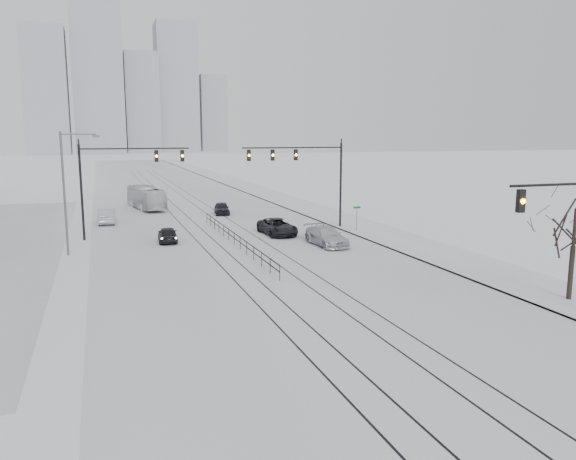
{
  "coord_description": "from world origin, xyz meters",
  "views": [
    {
      "loc": [
        -10.08,
        -13.42,
        8.74
      ],
      "look_at": [
        0.35,
        17.48,
        3.2
      ],
      "focal_mm": 35.0,
      "sensor_mm": 36.0,
      "label": 1
    }
  ],
  "objects_px": {
    "bare_tree": "(576,218)",
    "sedan_nb_far": "(222,208)",
    "sedan_nb_right": "(326,236)",
    "box_truck": "(146,198)",
    "sedan_sb_outer": "(107,216)",
    "sedan_sb_inner": "(168,234)",
    "sedan_nb_front": "(277,227)"
  },
  "relations": [
    {
      "from": "box_truck",
      "to": "sedan_nb_far",
      "type": "bearing_deg",
      "value": 125.86
    },
    {
      "from": "sedan_sb_outer",
      "to": "sedan_nb_right",
      "type": "distance_m",
      "value": 23.94
    },
    {
      "from": "bare_tree",
      "to": "sedan_nb_right",
      "type": "xyz_separation_m",
      "value": [
        -6.31,
        18.28,
        -3.75
      ]
    },
    {
      "from": "sedan_sb_inner",
      "to": "sedan_sb_outer",
      "type": "distance_m",
      "value": 12.75
    },
    {
      "from": "bare_tree",
      "to": "sedan_nb_far",
      "type": "height_order",
      "value": "bare_tree"
    },
    {
      "from": "bare_tree",
      "to": "sedan_sb_outer",
      "type": "bearing_deg",
      "value": 122.45
    },
    {
      "from": "bare_tree",
      "to": "box_truck",
      "type": "bearing_deg",
      "value": 111.53
    },
    {
      "from": "sedan_sb_outer",
      "to": "box_truck",
      "type": "distance_m",
      "value": 11.12
    },
    {
      "from": "sedan_nb_right",
      "to": "box_truck",
      "type": "distance_m",
      "value": 29.94
    },
    {
      "from": "sedan_sb_outer",
      "to": "sedan_nb_front",
      "type": "distance_m",
      "value": 18.29
    },
    {
      "from": "sedan_sb_outer",
      "to": "sedan_nb_right",
      "type": "relative_size",
      "value": 0.9
    },
    {
      "from": "sedan_nb_right",
      "to": "sedan_sb_outer",
      "type": "bearing_deg",
      "value": 129.64
    },
    {
      "from": "bare_tree",
      "to": "sedan_nb_right",
      "type": "bearing_deg",
      "value": 109.03
    },
    {
      "from": "sedan_nb_far",
      "to": "sedan_sb_outer",
      "type": "bearing_deg",
      "value": -159.01
    },
    {
      "from": "sedan_nb_right",
      "to": "box_truck",
      "type": "height_order",
      "value": "box_truck"
    },
    {
      "from": "sedan_sb_outer",
      "to": "box_truck",
      "type": "xyz_separation_m",
      "value": [
        4.64,
        10.08,
        0.58
      ]
    },
    {
      "from": "sedan_nb_right",
      "to": "sedan_sb_inner",
      "type": "bearing_deg",
      "value": 151.32
    },
    {
      "from": "sedan_nb_far",
      "to": "box_truck",
      "type": "distance_m",
      "value": 10.53
    },
    {
      "from": "sedan_nb_front",
      "to": "sedan_nb_far",
      "type": "height_order",
      "value": "sedan_nb_front"
    },
    {
      "from": "box_truck",
      "to": "sedan_sb_outer",
      "type": "bearing_deg",
      "value": 54.9
    },
    {
      "from": "sedan_nb_far",
      "to": "box_truck",
      "type": "bearing_deg",
      "value": 144.28
    },
    {
      "from": "sedan_nb_front",
      "to": "box_truck",
      "type": "relative_size",
      "value": 0.54
    },
    {
      "from": "sedan_nb_front",
      "to": "sedan_nb_far",
      "type": "bearing_deg",
      "value": 94.47
    },
    {
      "from": "bare_tree",
      "to": "sedan_sb_outer",
      "type": "relative_size",
      "value": 1.32
    },
    {
      "from": "bare_tree",
      "to": "sedan_nb_right",
      "type": "relative_size",
      "value": 1.19
    },
    {
      "from": "sedan_sb_inner",
      "to": "sedan_nb_right",
      "type": "height_order",
      "value": "sedan_nb_right"
    },
    {
      "from": "bare_tree",
      "to": "sedan_sb_inner",
      "type": "distance_m",
      "value": 30.19
    },
    {
      "from": "sedan_nb_right",
      "to": "box_truck",
      "type": "xyz_separation_m",
      "value": [
        -11.77,
        27.52,
        0.6
      ]
    },
    {
      "from": "sedan_sb_outer",
      "to": "sedan_nb_far",
      "type": "xyz_separation_m",
      "value": [
        12.23,
        2.81,
        -0.09
      ]
    },
    {
      "from": "bare_tree",
      "to": "sedan_nb_far",
      "type": "relative_size",
      "value": 1.55
    },
    {
      "from": "sedan_nb_right",
      "to": "bare_tree",
      "type": "bearing_deg",
      "value": -74.6
    },
    {
      "from": "bare_tree",
      "to": "sedan_nb_front",
      "type": "height_order",
      "value": "bare_tree"
    }
  ]
}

